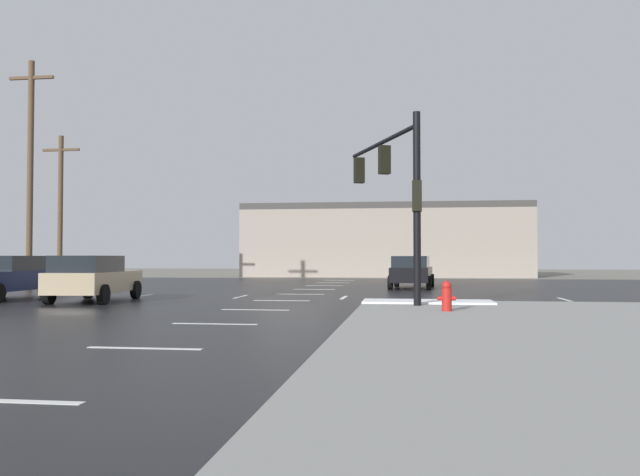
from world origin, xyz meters
The scene contains 12 objects.
ground_plane centered at (0.00, 0.00, 0.00)m, with size 120.00×120.00×0.00m, color slate.
road_asphalt centered at (0.00, 0.00, 0.01)m, with size 44.00×44.00×0.02m, color black.
snow_strip_curbside centered at (5.00, -4.00, 0.17)m, with size 4.00×1.60×0.06m, color white.
lane_markings centered at (1.20, -1.38, 0.02)m, with size 36.15×36.15×0.01m.
traffic_signal_mast centered at (4.00, -3.65, 4.00)m, with size 2.50×5.83×5.69m.
fire_hydrant centered at (5.40, -7.14, 0.54)m, with size 0.48×0.26×0.79m.
strip_building_background centered at (2.65, 28.56, 2.87)m, with size 22.36×8.00×5.74m.
sedan_navy centered at (-10.16, -2.71, 0.85)m, with size 2.16×4.59×1.58m.
sedan_black centered at (4.60, 7.75, 0.85)m, with size 2.32×4.65×1.58m.
sedan_tan centered at (-6.32, -3.39, 0.85)m, with size 2.30×4.64×1.58m.
utility_pole_far centered at (-13.13, 3.76, 5.62)m, with size 2.20×0.28×10.80m.
utility_pole_distant centered at (-15.14, 10.01, 4.44)m, with size 2.20×0.28×8.46m.
Camera 1 is at (4.37, -24.42, 1.55)m, focal length 36.40 mm.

